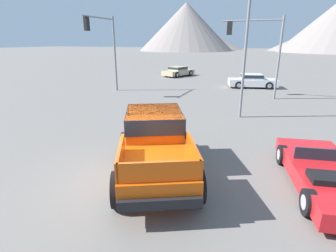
% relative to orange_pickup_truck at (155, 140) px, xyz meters
% --- Properties ---
extents(ground_plane, '(320.00, 320.00, 0.00)m').
position_rel_orange_pickup_truck_xyz_m(ground_plane, '(-0.28, -0.53, -1.06)').
color(ground_plane, slate).
extents(orange_pickup_truck, '(3.96, 5.32, 1.85)m').
position_rel_orange_pickup_truck_xyz_m(orange_pickup_truck, '(0.00, 0.00, 0.00)').
color(orange_pickup_truck, '#CC4C0C').
rests_on(orange_pickup_truck, ground_plane).
extents(red_convertible_car, '(2.72, 4.83, 1.00)m').
position_rel_orange_pickup_truck_xyz_m(red_convertible_car, '(4.93, 0.86, -0.64)').
color(red_convertible_car, red).
rests_on(red_convertible_car, ground_plane).
extents(parked_car_white, '(4.49, 2.82, 1.21)m').
position_rel_orange_pickup_truck_xyz_m(parked_car_white, '(1.33, 17.83, -0.44)').
color(parked_car_white, white).
rests_on(parked_car_white, ground_plane).
extents(parked_car_tan, '(3.09, 4.49, 1.13)m').
position_rel_orange_pickup_truck_xyz_m(parked_car_tan, '(-7.64, 22.96, -0.48)').
color(parked_car_tan, tan).
rests_on(parked_car_tan, ground_plane).
extents(traffic_light_main, '(4.11, 0.38, 5.64)m').
position_rel_orange_pickup_truck_xyz_m(traffic_light_main, '(1.75, 13.40, 2.91)').
color(traffic_light_main, slate).
rests_on(traffic_light_main, ground_plane).
extents(traffic_light_crosswalk, '(0.38, 3.77, 5.89)m').
position_rel_orange_pickup_truck_xyz_m(traffic_light_crosswalk, '(-9.22, 10.62, 3.05)').
color(traffic_light_crosswalk, slate).
rests_on(traffic_light_crosswalk, ground_plane).
extents(street_lamp_post, '(0.90, 0.24, 7.31)m').
position_rel_orange_pickup_truck_xyz_m(street_lamp_post, '(1.67, 7.50, 3.36)').
color(street_lamp_post, slate).
rests_on(street_lamp_post, ground_plane).
extents(distant_mountain_range, '(163.58, 79.64, 21.13)m').
position_rel_orange_pickup_truck_xyz_m(distant_mountain_range, '(17.90, 123.29, 7.45)').
color(distant_mountain_range, gray).
rests_on(distant_mountain_range, ground_plane).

